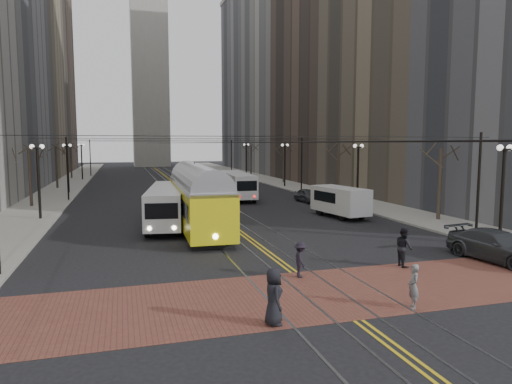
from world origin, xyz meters
TOP-DOWN VIEW (x-y plane):
  - ground at (0.00, 0.00)m, footprint 260.00×260.00m
  - sidewalk_left at (-15.00, 45.00)m, footprint 5.00×140.00m
  - sidewalk_right at (15.00, 45.00)m, footprint 5.00×140.00m
  - crosswalk_band at (0.00, -4.00)m, footprint 25.00×6.00m
  - streetcar_rails at (0.00, 45.00)m, footprint 4.80×130.00m
  - centre_lines at (0.00, 45.00)m, footprint 0.42×130.00m
  - building_left_far at (-25.50, 86.00)m, footprint 16.00×20.00m
  - building_right_mid at (25.50, 46.00)m, footprint 16.00×20.00m
  - building_right_midfar at (27.50, 66.00)m, footprint 20.00×20.00m
  - building_right_far at (25.50, 86.00)m, footprint 16.00×20.00m
  - clock_tower at (0.00, 102.00)m, footprint 12.00×12.00m
  - lamp_posts at (-0.00, 28.75)m, footprint 27.60×57.20m
  - street_trees at (0.00, 35.25)m, footprint 31.68×53.28m
  - trolley_wires at (0.00, 34.83)m, footprint 25.96×120.00m
  - transit_bus at (-4.48, 13.12)m, footprint 3.92×11.35m
  - streetcar at (-2.50, 11.15)m, footprint 3.19×14.75m
  - rear_bus at (4.32, 27.35)m, footprint 2.89×10.71m
  - cargo_van at (9.25, 12.75)m, footprint 2.95×5.76m
  - sedan_grey at (10.48, 22.22)m, footprint 1.92×4.14m
  - sedan_silver at (7.73, 40.06)m, footprint 2.20×5.31m
  - sedan_parked at (10.61, -2.00)m, footprint 2.88×5.59m
  - pedestrian_a at (-2.85, -6.50)m, footprint 0.66×0.96m
  - pedestrian_b at (2.47, -6.50)m, footprint 0.54×0.68m
  - pedestrian_c at (5.48, -1.50)m, footprint 0.83×1.01m
  - pedestrian_d at (-0.01, -1.78)m, footprint 0.72×1.09m

SIDE VIEW (x-z plane):
  - ground at x=0.00m, z-range 0.00..0.00m
  - streetcar_rails at x=0.00m, z-range 0.00..0.01m
  - crosswalk_band at x=0.00m, z-range 0.00..0.01m
  - centre_lines at x=0.00m, z-range 0.01..0.01m
  - sidewalk_left at x=-15.00m, z-range 0.00..0.15m
  - sidewalk_right at x=15.00m, z-range 0.00..0.15m
  - sedan_grey at x=10.48m, z-range 0.00..1.37m
  - sedan_parked at x=10.61m, z-range 0.00..1.55m
  - pedestrian_d at x=-0.01m, z-range 0.01..1.60m
  - pedestrian_b at x=2.47m, z-range 0.01..1.63m
  - sedan_silver at x=7.73m, z-range 0.00..1.71m
  - pedestrian_c at x=5.48m, z-range 0.01..1.91m
  - pedestrian_a at x=-2.85m, z-range 0.01..1.91m
  - cargo_van at x=9.25m, z-range 0.00..2.43m
  - rear_bus at x=4.32m, z-range 0.00..2.77m
  - transit_bus at x=-4.48m, z-range 0.00..2.78m
  - streetcar at x=-2.50m, z-range 0.00..3.46m
  - street_trees at x=0.00m, z-range 0.00..5.60m
  - lamp_posts at x=0.00m, z-range 0.00..5.60m
  - trolley_wires at x=0.00m, z-range 0.47..7.07m
  - building_right_mid at x=25.50m, z-range 0.00..34.00m
  - building_left_far at x=-25.50m, z-range 0.00..40.00m
  - building_right_far at x=25.50m, z-range 0.00..40.00m
  - building_right_midfar at x=27.50m, z-range 0.00..52.00m
  - clock_tower at x=0.00m, z-range 2.96..68.96m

